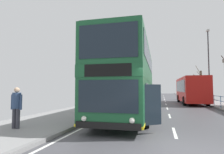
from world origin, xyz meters
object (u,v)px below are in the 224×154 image
object	(u,v)px
street_lamp_far_side	(209,61)
pedestrian_companion	(16,105)
bare_tree_far_00	(201,84)
double_decker_bus_main	(130,80)
background_bus_far_lane	(191,90)

from	to	relation	value
street_lamp_far_side	pedestrian_companion	bearing A→B (deg)	-122.41
street_lamp_far_side	bare_tree_far_00	distance (m)	9.92
double_decker_bus_main	background_bus_far_lane	size ratio (longest dim) A/B	1.23
pedestrian_companion	bare_tree_far_00	size ratio (longest dim) A/B	0.30
pedestrian_companion	street_lamp_far_side	bearing A→B (deg)	57.59
double_decker_bus_main	pedestrian_companion	world-z (taller)	double_decker_bus_main
pedestrian_companion	street_lamp_far_side	world-z (taller)	street_lamp_far_side
double_decker_bus_main	street_lamp_far_side	bearing A→B (deg)	58.38
street_lamp_far_side	bare_tree_far_00	xyz separation A→B (m)	(0.86, 9.57, -2.48)
pedestrian_companion	bare_tree_far_00	bearing A→B (deg)	66.05
pedestrian_companion	double_decker_bus_main	bearing A→B (deg)	55.92
pedestrian_companion	background_bus_far_lane	bearing A→B (deg)	62.42
street_lamp_far_side	background_bus_far_lane	bearing A→B (deg)	-175.87
double_decker_bus_main	background_bus_far_lane	xyz separation A→B (m)	(5.40, 12.01, -0.65)
background_bus_far_lane	street_lamp_far_side	distance (m)	4.02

